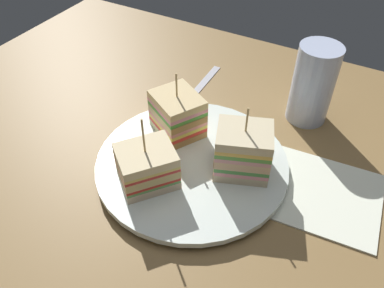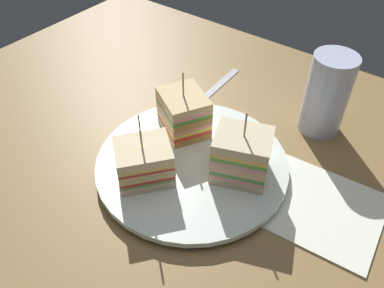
{
  "view_description": "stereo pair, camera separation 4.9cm",
  "coord_description": "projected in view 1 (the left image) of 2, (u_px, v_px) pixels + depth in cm",
  "views": [
    {
      "loc": [
        17.38,
        -31.3,
        38.03
      ],
      "look_at": [
        0.0,
        0.0,
        4.52
      ],
      "focal_mm": 36.51,
      "sensor_mm": 36.0,
      "label": 1
    },
    {
      "loc": [
        21.49,
        -28.64,
        38.03
      ],
      "look_at": [
        0.0,
        0.0,
        4.52
      ],
      "focal_mm": 36.51,
      "sensor_mm": 36.0,
      "label": 2
    }
  ],
  "objects": [
    {
      "name": "ground_plane",
      "position": [
        192.0,
        173.0,
        0.53
      ],
      "size": [
        97.44,
        74.62,
        1.8
      ],
      "primitive_type": "cube",
      "color": "olive"
    },
    {
      "name": "napkin",
      "position": [
        322.0,
        193.0,
        0.49
      ],
      "size": [
        15.1,
        13.86,
        0.5
      ],
      "primitive_type": "cube",
      "rotation": [
        0.0,
        0.0,
        0.08
      ],
      "color": "white",
      "rests_on": "ground_plane"
    },
    {
      "name": "plate",
      "position": [
        192.0,
        164.0,
        0.51
      ],
      "size": [
        25.17,
        25.17,
        1.52
      ],
      "color": "white",
      "rests_on": "ground_plane"
    },
    {
      "name": "drinking_glass",
      "position": [
        312.0,
        89.0,
        0.57
      ],
      "size": [
        6.06,
        6.06,
        11.97
      ],
      "color": "silver",
      "rests_on": "ground_plane"
    },
    {
      "name": "sandwich_wedge_0",
      "position": [
        243.0,
        151.0,
        0.48
      ],
      "size": [
        8.23,
        7.55,
        9.81
      ],
      "rotation": [
        0.0,
        0.0,
        3.51
      ],
      "color": "beige",
      "rests_on": "plate"
    },
    {
      "name": "sandwich_wedge_2",
      "position": [
        147.0,
        166.0,
        0.47
      ],
      "size": [
        8.56,
        8.72,
        9.89
      ],
      "rotation": [
        0.0,
        0.0,
        7.17
      ],
      "color": "beige",
      "rests_on": "plate"
    },
    {
      "name": "spoon",
      "position": [
        190.0,
        97.0,
        0.63
      ],
      "size": [
        2.69,
        14.49,
        1.0
      ],
      "rotation": [
        0.0,
        0.0,
        4.74
      ],
      "color": "silver",
      "rests_on": "ground_plane"
    },
    {
      "name": "sandwich_wedge_1",
      "position": [
        178.0,
        114.0,
        0.54
      ],
      "size": [
        8.6,
        8.19,
        9.47
      ],
      "rotation": [
        0.0,
        0.0,
        5.76
      ],
      "color": "beige",
      "rests_on": "plate"
    }
  ]
}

